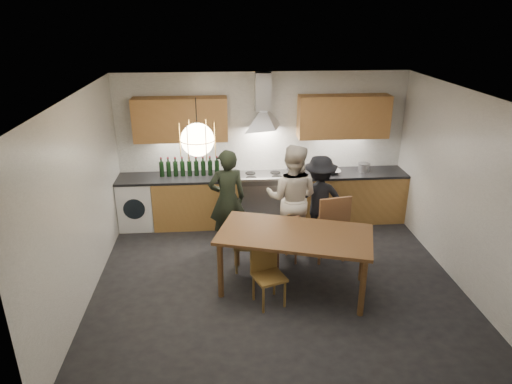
{
  "coord_description": "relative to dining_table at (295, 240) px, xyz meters",
  "views": [
    {
      "loc": [
        -0.72,
        -5.44,
        3.56
      ],
      "look_at": [
        -0.26,
        0.4,
        1.2
      ],
      "focal_mm": 32.0,
      "sensor_mm": 36.0,
      "label": 1
    }
  ],
  "objects": [
    {
      "name": "ground",
      "position": [
        -0.21,
        0.18,
        -0.74
      ],
      "size": [
        5.0,
        5.0,
        0.0
      ],
      "primitive_type": "plane",
      "color": "black",
      "rests_on": "ground"
    },
    {
      "name": "room_shell",
      "position": [
        -0.21,
        0.18,
        0.96
      ],
      "size": [
        5.02,
        4.52,
        2.61
      ],
      "color": "white",
      "rests_on": "ground"
    },
    {
      "name": "person_mid",
      "position": [
        0.14,
        1.14,
        0.11
      ],
      "size": [
        0.99,
        0.87,
        1.7
      ],
      "primitive_type": "imported",
      "rotation": [
        0.0,
        0.0,
        2.82
      ],
      "color": "beige",
      "rests_on": "ground"
    },
    {
      "name": "chair_back_mid",
      "position": [
        -0.03,
        0.64,
        -0.28
      ],
      "size": [
        0.46,
        0.46,
        0.8
      ],
      "rotation": [
        0.0,
        0.0,
        3.48
      ],
      "color": "brown",
      "rests_on": "ground"
    },
    {
      "name": "dining_table",
      "position": [
        0.0,
        0.0,
        0.0
      ],
      "size": [
        2.19,
        1.54,
        0.84
      ],
      "rotation": [
        0.0,
        0.0,
        -0.3
      ],
      "color": "brown",
      "rests_on": "ground"
    },
    {
      "name": "person_right",
      "position": [
        0.61,
        1.38,
        -0.02
      ],
      "size": [
        0.95,
        0.56,
        1.44
      ],
      "primitive_type": "imported",
      "rotation": [
        0.0,
        0.0,
        3.11
      ],
      "color": "black",
      "rests_on": "ground"
    },
    {
      "name": "chair_front",
      "position": [
        -0.4,
        -0.26,
        -0.27
      ],
      "size": [
        0.47,
        0.47,
        0.82
      ],
      "rotation": [
        0.0,
        0.0,
        0.34
      ],
      "color": "brown",
      "rests_on": "ground"
    },
    {
      "name": "mixing_bowl",
      "position": [
        1.0,
        2.08,
        0.19
      ],
      "size": [
        0.27,
        0.27,
        0.06
      ],
      "primitive_type": "imported",
      "rotation": [
        0.0,
        0.0,
        0.01
      ],
      "color": "silver",
      "rests_on": "counter_run"
    },
    {
      "name": "chair_back_left",
      "position": [
        -0.6,
        0.48,
        -0.27
      ],
      "size": [
        0.41,
        0.41,
        0.83
      ],
      "rotation": [
        0.0,
        0.0,
        3.03
      ],
      "color": "brown",
      "rests_on": "ground"
    },
    {
      "name": "chair_back_right",
      "position": [
        0.66,
        0.71,
        -0.13
      ],
      "size": [
        0.56,
        0.56,
        1.07
      ],
      "rotation": [
        0.0,
        0.0,
        3.32
      ],
      "color": "brown",
      "rests_on": "ground"
    },
    {
      "name": "counter_run",
      "position": [
        -0.19,
        2.13,
        -0.29
      ],
      "size": [
        5.0,
        0.62,
        0.9
      ],
      "color": "#BE8B49",
      "rests_on": "ground"
    },
    {
      "name": "stock_pot",
      "position": [
        1.57,
        2.16,
        0.23
      ],
      "size": [
        0.22,
        0.22,
        0.14
      ],
      "primitive_type": "cylinder",
      "rotation": [
        0.0,
        0.0,
        -0.13
      ],
      "color": "silver",
      "rests_on": "counter_run"
    },
    {
      "name": "wall_fixtures",
      "position": [
        -0.21,
        2.24,
        1.13
      ],
      "size": [
        4.3,
        0.54,
        1.1
      ],
      "color": "tan",
      "rests_on": "ground"
    },
    {
      "name": "person_left",
      "position": [
        -0.86,
        1.29,
        0.06
      ],
      "size": [
        0.65,
        0.49,
        1.61
      ],
      "primitive_type": "imported",
      "rotation": [
        0.0,
        0.0,
        3.33
      ],
      "color": "black",
      "rests_on": "ground"
    },
    {
      "name": "range_stove",
      "position": [
        -0.21,
        2.12,
        -0.3
      ],
      "size": [
        0.9,
        0.6,
        0.92
      ],
      "color": "silver",
      "rests_on": "ground"
    },
    {
      "name": "pendant_lamp",
      "position": [
        -1.21,
        0.08,
        1.36
      ],
      "size": [
        0.43,
        0.43,
        0.7
      ],
      "color": "black",
      "rests_on": "ground"
    },
    {
      "name": "wine_bottles",
      "position": [
        -1.48,
        2.17,
        0.32
      ],
      "size": [
        1.02,
        0.08,
        0.33
      ],
      "color": "black",
      "rests_on": "counter_run"
    }
  ]
}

